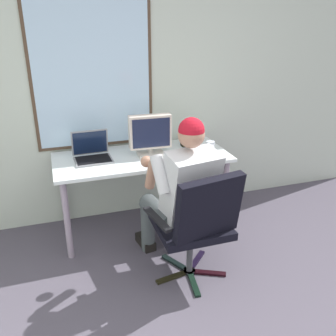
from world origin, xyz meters
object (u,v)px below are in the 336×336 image
object	(u,v)px
coffee_mug	(186,153)
person_seated	(182,191)
office_chair	(198,220)
wine_glass	(210,146)
laptop	(92,152)
crt_monitor	(150,133)
desk	(142,165)
desk_speaker	(186,139)

from	to	relation	value
coffee_mug	person_seated	bearing A→B (deg)	-114.37
office_chair	person_seated	size ratio (longest dim) A/B	0.73
office_chair	coffee_mug	distance (m)	0.79
office_chair	wine_glass	bearing A→B (deg)	60.56
person_seated	laptop	xyz separation A→B (m)	(-0.59, 0.71, 0.14)
person_seated	crt_monitor	xyz separation A→B (m)	(-0.07, 0.65, 0.28)
desk	wine_glass	bearing A→B (deg)	-16.33
person_seated	crt_monitor	world-z (taller)	person_seated
crt_monitor	desk	bearing A→B (deg)	-171.12
desk	wine_glass	xyz separation A→B (m)	(0.59, -0.17, 0.18)
laptop	person_seated	bearing A→B (deg)	-50.30
desk_speaker	office_chair	bearing A→B (deg)	-105.60
desk	crt_monitor	xyz separation A→B (m)	(0.08, 0.01, 0.29)
office_chair	crt_monitor	distance (m)	1.00
laptop	coffee_mug	size ratio (longest dim) A/B	3.90
person_seated	wine_glass	world-z (taller)	person_seated
wine_glass	coffee_mug	size ratio (longest dim) A/B	1.53
office_chair	person_seated	world-z (taller)	person_seated
office_chair	coffee_mug	bearing A→B (deg)	76.24
coffee_mug	crt_monitor	bearing A→B (deg)	147.82
person_seated	coffee_mug	size ratio (longest dim) A/B	15.09
desk_speaker	desk	bearing A→B (deg)	-164.35
desk	laptop	distance (m)	0.47
person_seated	crt_monitor	distance (m)	0.71
laptop	wine_glass	world-z (taller)	laptop
desk_speaker	coffee_mug	xyz separation A→B (m)	(-0.11, -0.30, -0.03)
desk	office_chair	world-z (taller)	office_chair
desk	coffee_mug	size ratio (longest dim) A/B	18.56
laptop	desk	bearing A→B (deg)	-8.57
person_seated	desk	bearing A→B (deg)	103.17
wine_glass	desk_speaker	distance (m)	0.33
person_seated	desk_speaker	world-z (taller)	person_seated
person_seated	coffee_mug	xyz separation A→B (m)	(0.22, 0.48, 0.12)
desk	coffee_mug	xyz separation A→B (m)	(0.37, -0.16, 0.13)
laptop	coffee_mug	world-z (taller)	laptop
office_chair	laptop	bearing A→B (deg)	123.15
crt_monitor	coffee_mug	xyz separation A→B (m)	(0.28, -0.18, -0.16)
laptop	office_chair	bearing A→B (deg)	-56.85
crt_monitor	desk_speaker	xyz separation A→B (m)	(0.39, 0.12, -0.13)
desk	coffee_mug	distance (m)	0.42
person_seated	laptop	distance (m)	0.93
desk	person_seated	xyz separation A→B (m)	(0.15, -0.64, 0.02)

